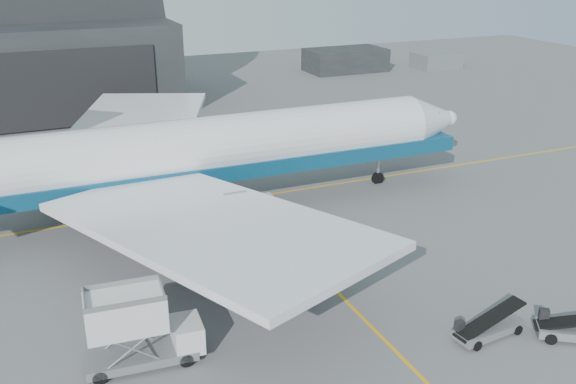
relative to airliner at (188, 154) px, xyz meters
name	(u,v)px	position (x,y,z in m)	size (l,w,h in m)	color
ground	(349,304)	(5.27, -18.66, -5.32)	(200.00, 200.00, 0.00)	#565659
taxi_lines	(275,229)	(5.27, -6.00, -5.31)	(80.00, 42.12, 0.02)	gold
distant_bldg_a	(345,71)	(43.27, 53.34, -5.32)	(14.00, 8.00, 4.00)	black
distant_bldg_b	(436,68)	(60.27, 49.34, -5.32)	(8.00, 6.00, 2.80)	slate
airliner	(188,154)	(0.00, 0.00, 0.00)	(54.16, 52.52, 19.01)	white
catering_truck	(138,329)	(-8.24, -19.69, -3.10)	(6.51, 2.82, 4.38)	slate
pushback_tug	(291,255)	(4.13, -11.93, -4.67)	(3.78, 2.29, 1.72)	black
belt_loader_a	(488,328)	(11.03, -25.08, -4.76)	(4.87, 2.09, 1.83)	slate
traffic_cone	(274,270)	(2.40, -12.96, -5.10)	(0.32, 0.32, 0.47)	#F55607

